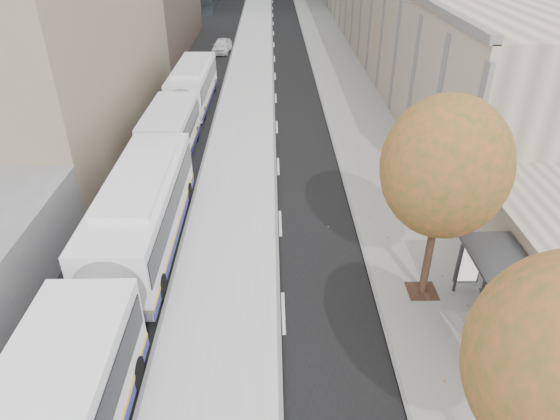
{
  "coord_description": "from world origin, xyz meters",
  "views": [
    {
      "loc": [
        -2.02,
        -1.45,
        12.37
      ],
      "look_at": [
        -1.71,
        15.02,
        2.5
      ],
      "focal_mm": 32.0,
      "sensor_mm": 36.0,
      "label": 1
    }
  ],
  "objects_px": {
    "distant_car": "(222,46)",
    "bus_shelter": "(513,281)",
    "bus_near": "(117,273)",
    "bus_far": "(185,101)"
  },
  "relations": [
    {
      "from": "distant_car",
      "to": "bus_shelter",
      "type": "bearing_deg",
      "value": -66.52
    },
    {
      "from": "bus_shelter",
      "to": "bus_near",
      "type": "distance_m",
      "value": 13.14
    },
    {
      "from": "bus_near",
      "to": "bus_far",
      "type": "xyz_separation_m",
      "value": [
        -0.39,
        18.57,
        -0.15
      ]
    },
    {
      "from": "bus_shelter",
      "to": "bus_far",
      "type": "distance_m",
      "value": 24.02
    },
    {
      "from": "bus_near",
      "to": "bus_far",
      "type": "height_order",
      "value": "bus_near"
    },
    {
      "from": "bus_near",
      "to": "distant_car",
      "type": "height_order",
      "value": "bus_near"
    },
    {
      "from": "bus_shelter",
      "to": "bus_near",
      "type": "xyz_separation_m",
      "value": [
        -13.07,
        1.31,
        -0.51
      ]
    },
    {
      "from": "bus_near",
      "to": "bus_far",
      "type": "relative_size",
      "value": 1.1
    },
    {
      "from": "bus_far",
      "to": "distant_car",
      "type": "relative_size",
      "value": 4.19
    },
    {
      "from": "bus_near",
      "to": "distant_car",
      "type": "distance_m",
      "value": 38.43
    }
  ]
}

